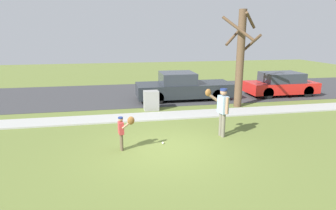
{
  "coord_description": "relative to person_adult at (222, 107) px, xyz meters",
  "views": [
    {
      "loc": [
        -1.52,
        -8.28,
        3.56
      ],
      "look_at": [
        0.4,
        1.68,
        1.0
      ],
      "focal_mm": 30.62,
      "sensor_mm": 36.0,
      "label": 1
    }
  ],
  "objects": [
    {
      "name": "parked_pickup_dark",
      "position": [
        0.07,
        5.93,
        -0.4
      ],
      "size": [
        5.2,
        1.95,
        1.48
      ],
      "color": "#23282D",
      "rests_on": "road_surface"
    },
    {
      "name": "baseball",
      "position": [
        -2.13,
        -0.35,
        -1.03
      ],
      "size": [
        0.07,
        0.07,
        0.07
      ],
      "primitive_type": "sphere",
      "color": "white",
      "rests_on": "ground"
    },
    {
      "name": "parked_hatchback_red",
      "position": [
        5.93,
        5.84,
        -0.41
      ],
      "size": [
        4.0,
        1.75,
        1.33
      ],
      "color": "red",
      "rests_on": "road_surface"
    },
    {
      "name": "person_adult",
      "position": [
        0.0,
        0.0,
        0.0
      ],
      "size": [
        0.76,
        0.6,
        1.71
      ],
      "rotation": [
        0.0,
        0.0,
        -2.98
      ],
      "color": "#6B6656",
      "rests_on": "ground"
    },
    {
      "name": "person_child",
      "position": [
        -3.41,
        -0.62,
        -0.35
      ],
      "size": [
        0.52,
        0.39,
        1.11
      ],
      "rotation": [
        0.0,
        0.0,
        0.16
      ],
      "color": "brown",
      "rests_on": "ground"
    },
    {
      "name": "utility_cabinet",
      "position": [
        -1.93,
        4.0,
        -0.61
      ],
      "size": [
        0.69,
        0.52,
        0.92
      ],
      "primitive_type": "cube",
      "color": "gray",
      "rests_on": "ground"
    },
    {
      "name": "ground_plane",
      "position": [
        -2.12,
        2.71,
        -1.07
      ],
      "size": [
        48.0,
        48.0,
        0.0
      ],
      "primitive_type": "plane",
      "color": "olive"
    },
    {
      "name": "sidewalk_strip",
      "position": [
        -2.12,
        2.81,
        -1.04
      ],
      "size": [
        36.0,
        1.2,
        0.06
      ],
      "primitive_type": "cube",
      "color": "#A3A39E",
      "rests_on": "ground"
    },
    {
      "name": "road_surface",
      "position": [
        -2.12,
        7.81,
        -1.06
      ],
      "size": [
        36.0,
        6.8,
        0.02
      ],
      "primitive_type": "cube",
      "color": "#38383A",
      "rests_on": "ground"
    },
    {
      "name": "street_tree_near",
      "position": [
        2.38,
        3.84,
        1.41
      ],
      "size": [
        1.84,
        1.88,
        4.63
      ],
      "color": "brown",
      "rests_on": "ground"
    }
  ]
}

